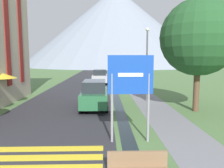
{
  "coord_description": "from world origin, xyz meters",
  "views": [
    {
      "loc": [
        0.31,
        -3.48,
        3.25
      ],
      "look_at": [
        0.72,
        10.0,
        1.65
      ],
      "focal_mm": 35.0,
      "sensor_mm": 36.0,
      "label": 1
    }
  ],
  "objects_px": {
    "road_sign": "(130,85)",
    "cafe_umbrella_rear_yellow": "(1,76)",
    "parked_car_far": "(100,77)",
    "parked_car_near": "(95,94)",
    "streetlamp": "(147,58)",
    "tree_by_path": "(199,38)"
  },
  "relations": [
    {
      "from": "road_sign",
      "to": "streetlamp",
      "type": "distance_m",
      "value": 8.63
    },
    {
      "from": "cafe_umbrella_rear_yellow",
      "to": "streetlamp",
      "type": "bearing_deg",
      "value": 10.83
    },
    {
      "from": "cafe_umbrella_rear_yellow",
      "to": "streetlamp",
      "type": "relative_size",
      "value": 0.42
    },
    {
      "from": "road_sign",
      "to": "parked_car_far",
      "type": "bearing_deg",
      "value": 94.82
    },
    {
      "from": "parked_car_near",
      "to": "streetlamp",
      "type": "distance_m",
      "value": 5.08
    },
    {
      "from": "cafe_umbrella_rear_yellow",
      "to": "streetlamp",
      "type": "xyz_separation_m",
      "value": [
        10.0,
        1.91,
        1.13
      ]
    },
    {
      "from": "road_sign",
      "to": "tree_by_path",
      "type": "relative_size",
      "value": 0.5
    },
    {
      "from": "road_sign",
      "to": "parked_car_near",
      "type": "height_order",
      "value": "road_sign"
    },
    {
      "from": "streetlamp",
      "to": "road_sign",
      "type": "bearing_deg",
      "value": -104.8
    },
    {
      "from": "parked_car_far",
      "to": "tree_by_path",
      "type": "bearing_deg",
      "value": -67.03
    },
    {
      "from": "road_sign",
      "to": "streetlamp",
      "type": "height_order",
      "value": "streetlamp"
    },
    {
      "from": "road_sign",
      "to": "parked_car_far",
      "type": "distance_m",
      "value": 19.82
    },
    {
      "from": "road_sign",
      "to": "streetlamp",
      "type": "relative_size",
      "value": 0.61
    },
    {
      "from": "road_sign",
      "to": "parked_car_near",
      "type": "bearing_deg",
      "value": 105.61
    },
    {
      "from": "cafe_umbrella_rear_yellow",
      "to": "streetlamp",
      "type": "distance_m",
      "value": 10.24
    },
    {
      "from": "parked_car_near",
      "to": "cafe_umbrella_rear_yellow",
      "type": "height_order",
      "value": "cafe_umbrella_rear_yellow"
    },
    {
      "from": "road_sign",
      "to": "cafe_umbrella_rear_yellow",
      "type": "xyz_separation_m",
      "value": [
        -7.81,
        6.38,
        -0.14
      ]
    },
    {
      "from": "parked_car_far",
      "to": "tree_by_path",
      "type": "xyz_separation_m",
      "value": [
        6.28,
        -14.82,
        3.56
      ]
    },
    {
      "from": "parked_car_near",
      "to": "tree_by_path",
      "type": "xyz_separation_m",
      "value": [
        6.28,
        -1.05,
        3.56
      ]
    },
    {
      "from": "parked_car_near",
      "to": "streetlamp",
      "type": "bearing_deg",
      "value": 31.58
    },
    {
      "from": "cafe_umbrella_rear_yellow",
      "to": "tree_by_path",
      "type": "bearing_deg",
      "value": -6.88
    },
    {
      "from": "cafe_umbrella_rear_yellow",
      "to": "tree_by_path",
      "type": "distance_m",
      "value": 12.74
    }
  ]
}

